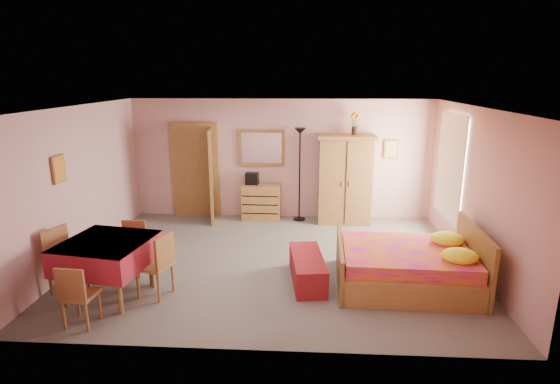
# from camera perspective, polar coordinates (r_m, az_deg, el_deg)

# --- Properties ---
(floor) EXTENTS (6.50, 6.50, 0.00)m
(floor) POSITION_cam_1_polar(r_m,az_deg,el_deg) (7.55, -0.90, -9.05)
(floor) COLOR slate
(floor) RESTS_ON ground
(ceiling) EXTENTS (6.50, 6.50, 0.00)m
(ceiling) POSITION_cam_1_polar(r_m,az_deg,el_deg) (6.91, -0.99, 11.05)
(ceiling) COLOR brown
(ceiling) RESTS_ON wall_back
(wall_back) EXTENTS (6.50, 0.10, 2.60)m
(wall_back) POSITION_cam_1_polar(r_m,az_deg,el_deg) (9.56, 0.17, 4.28)
(wall_back) COLOR #C38E8E
(wall_back) RESTS_ON floor
(wall_front) EXTENTS (6.50, 0.10, 2.60)m
(wall_front) POSITION_cam_1_polar(r_m,az_deg,el_deg) (4.75, -3.19, -6.96)
(wall_front) COLOR #C38E8E
(wall_front) RESTS_ON floor
(wall_left) EXTENTS (0.10, 5.00, 2.60)m
(wall_left) POSITION_cam_1_polar(r_m,az_deg,el_deg) (8.04, -24.73, 0.84)
(wall_left) COLOR #C38E8E
(wall_left) RESTS_ON floor
(wall_right) EXTENTS (0.10, 5.00, 2.60)m
(wall_right) POSITION_cam_1_polar(r_m,az_deg,el_deg) (7.61, 24.27, 0.15)
(wall_right) COLOR #C38E8E
(wall_right) RESTS_ON floor
(doorway) EXTENTS (1.06, 0.12, 2.15)m
(doorway) POSITION_cam_1_polar(r_m,az_deg,el_deg) (9.87, -10.94, 2.72)
(doorway) COLOR #9E6B35
(doorway) RESTS_ON floor
(window) EXTENTS (0.08, 1.40, 1.95)m
(window) POSITION_cam_1_polar(r_m,az_deg,el_deg) (8.67, 21.39, 3.14)
(window) COLOR white
(window) RESTS_ON wall_right
(picture_left) EXTENTS (0.04, 0.32, 0.42)m
(picture_left) POSITION_cam_1_polar(r_m,az_deg,el_deg) (7.43, -26.97, 2.69)
(picture_left) COLOR orange
(picture_left) RESTS_ON wall_left
(picture_back) EXTENTS (0.30, 0.04, 0.40)m
(picture_back) POSITION_cam_1_polar(r_m,az_deg,el_deg) (9.65, 14.30, 5.43)
(picture_back) COLOR #D8BF59
(picture_back) RESTS_ON wall_back
(chest_of_drawers) EXTENTS (0.83, 0.42, 0.78)m
(chest_of_drawers) POSITION_cam_1_polar(r_m,az_deg,el_deg) (9.58, -2.47, -1.31)
(chest_of_drawers) COLOR #AE783B
(chest_of_drawers) RESTS_ON floor
(wall_mirror) EXTENTS (1.01, 0.08, 0.79)m
(wall_mirror) POSITION_cam_1_polar(r_m,az_deg,el_deg) (9.53, -2.42, 5.76)
(wall_mirror) COLOR white
(wall_mirror) RESTS_ON wall_back
(stereo) EXTENTS (0.29, 0.22, 0.26)m
(stereo) POSITION_cam_1_polar(r_m,az_deg,el_deg) (9.50, -3.67, 1.76)
(stereo) COLOR black
(stereo) RESTS_ON chest_of_drawers
(floor_lamp) EXTENTS (0.31, 0.31, 2.02)m
(floor_lamp) POSITION_cam_1_polar(r_m,az_deg,el_deg) (9.37, 2.58, 2.23)
(floor_lamp) COLOR black
(floor_lamp) RESTS_ON floor
(wardrobe) EXTENTS (1.21, 0.64, 1.89)m
(wardrobe) POSITION_cam_1_polar(r_m,az_deg,el_deg) (9.33, 8.47, 1.62)
(wardrobe) COLOR #A46E37
(wardrobe) RESTS_ON floor
(sunflower_vase) EXTENTS (0.19, 0.19, 0.46)m
(sunflower_vase) POSITION_cam_1_polar(r_m,az_deg,el_deg) (9.22, 9.76, 8.82)
(sunflower_vase) COLOR yellow
(sunflower_vase) RESTS_ON wardrobe
(bed) EXTENTS (2.11, 1.69, 0.95)m
(bed) POSITION_cam_1_polar(r_m,az_deg,el_deg) (6.84, 16.14, -7.97)
(bed) COLOR #C71377
(bed) RESTS_ON floor
(bench) EXTENTS (0.60, 1.28, 0.41)m
(bench) POSITION_cam_1_polar(r_m,az_deg,el_deg) (6.80, 3.60, -9.98)
(bench) COLOR maroon
(bench) RESTS_ON floor
(dining_table) EXTENTS (1.32, 1.32, 0.84)m
(dining_table) POSITION_cam_1_polar(r_m,az_deg,el_deg) (6.75, -21.43, -9.27)
(dining_table) COLOR maroon
(dining_table) RESTS_ON floor
(chair_south) EXTENTS (0.41, 0.41, 0.84)m
(chair_south) POSITION_cam_1_polar(r_m,az_deg,el_deg) (6.16, -24.64, -12.01)
(chair_south) COLOR #9F6536
(chair_south) RESTS_ON floor
(chair_north) EXTENTS (0.38, 0.38, 0.84)m
(chair_north) POSITION_cam_1_polar(r_m,az_deg,el_deg) (7.34, -18.83, -7.06)
(chair_north) COLOR olive
(chair_north) RESTS_ON floor
(chair_west) EXTENTS (0.57, 0.57, 0.97)m
(chair_west) POSITION_cam_1_polar(r_m,az_deg,el_deg) (7.05, -26.04, -8.18)
(chair_west) COLOR #935F31
(chair_west) RESTS_ON floor
(chair_east) EXTENTS (0.53, 0.53, 0.94)m
(chair_east) POSITION_cam_1_polar(r_m,az_deg,el_deg) (6.54, -16.10, -9.11)
(chair_east) COLOR #A27037
(chair_east) RESTS_ON floor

